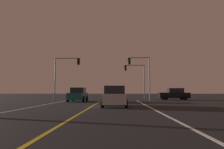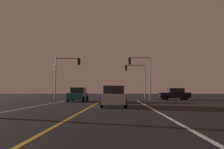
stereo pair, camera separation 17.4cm
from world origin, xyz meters
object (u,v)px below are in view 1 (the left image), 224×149
traffic_light_near_left (67,69)px  traffic_light_far_right (135,74)px  traffic_light_near_right (139,69)px  car_crossing_side (174,94)px  car_oncoming (78,95)px  car_lead_same_lane (115,97)px

traffic_light_near_left → traffic_light_far_right: bearing=29.3°
traffic_light_near_left → traffic_light_near_right: bearing=0.0°
car_crossing_side → traffic_light_near_left: size_ratio=0.73×
car_oncoming → traffic_light_near_right: (7.83, 2.82, 3.52)m
car_crossing_side → traffic_light_near_right: (-5.23, -2.23, 3.52)m
car_crossing_side → car_lead_same_lane: same height
car_oncoming → car_crossing_side: bearing=111.1°
traffic_light_near_left → car_oncoming: bearing=-52.5°
traffic_light_near_right → traffic_light_far_right: size_ratio=1.06×
car_crossing_side → traffic_light_near_right: 6.69m
traffic_light_near_right → car_oncoming: bearing=19.8°
car_oncoming → traffic_light_far_right: traffic_light_far_right is taller
traffic_light_near_left → traffic_light_far_right: traffic_light_near_left is taller
car_oncoming → traffic_light_near_left: bearing=-142.5°
car_lead_same_lane → car_oncoming: (-4.61, 7.96, 0.00)m
car_crossing_side → traffic_light_near_left: (-15.22, -2.23, 3.53)m
car_lead_same_lane → car_oncoming: same height
car_crossing_side → car_oncoming: bearing=21.1°
car_oncoming → traffic_light_near_right: 9.03m
car_lead_same_lane → car_crossing_side: bearing=-33.0°
car_crossing_side → car_lead_same_lane: (-8.45, -13.01, 0.00)m
car_lead_same_lane → traffic_light_near_left: (-6.77, 10.78, 3.53)m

